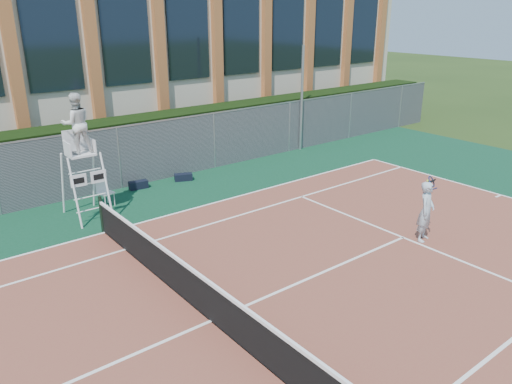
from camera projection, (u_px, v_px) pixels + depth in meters
ground at (211, 322)px, 10.20m from camera, size 120.00×120.00×0.00m
apron at (186, 301)px, 10.93m from camera, size 36.00×20.00×0.01m
tennis_court at (211, 321)px, 10.19m from camera, size 23.77×10.97×0.02m
tennis_net at (211, 299)px, 10.01m from camera, size 0.10×11.30×1.10m
fence at (62, 169)px, 16.30m from camera, size 40.00×0.06×2.20m
hedge at (50, 161)px, 17.19m from camera, size 40.00×1.40×2.20m
steel_pole at (302, 99)px, 21.99m from camera, size 0.12×0.12×4.60m
umpire_chair at (77, 127)px, 14.48m from camera, size 1.07×1.65×3.83m
plastic_chair at (104, 190)px, 16.08m from camera, size 0.52×0.52×0.93m
sports_bag_near at (138, 185)px, 17.72m from camera, size 0.68×0.34×0.28m
sports_bag_far at (183, 177)px, 18.58m from camera, size 0.71×0.51×0.26m
tennis_player at (426, 211)px, 13.50m from camera, size 0.99×0.72×1.70m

